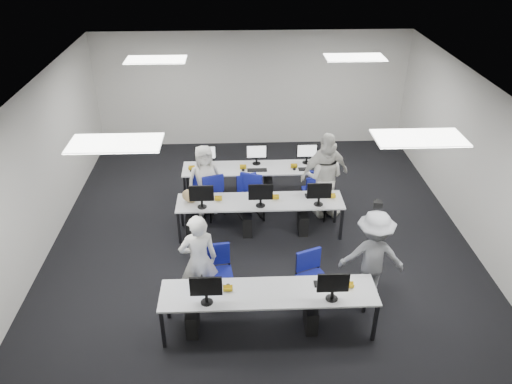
{
  "coord_description": "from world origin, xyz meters",
  "views": [
    {
      "loc": [
        -0.42,
        -7.98,
        5.68
      ],
      "look_at": [
        -0.08,
        0.08,
        1.0
      ],
      "focal_mm": 35.0,
      "sensor_mm": 36.0,
      "label": 1
    }
  ],
  "objects_px": {
    "chair_5": "(212,199)",
    "student_3": "(324,175)",
    "desk_front": "(269,295)",
    "student_2": "(205,180)",
    "chair_4": "(316,203)",
    "chair_2": "(203,204)",
    "chair_7": "(313,199)",
    "photographer": "(373,256)",
    "desk_mid": "(260,203)",
    "chair_3": "(250,205)",
    "student_1": "(324,178)",
    "chair_1": "(313,288)",
    "chair_0": "(218,285)",
    "student_0": "(199,261)",
    "chair_6": "(254,198)"
  },
  "relations": [
    {
      "from": "chair_5",
      "to": "student_3",
      "type": "bearing_deg",
      "value": -21.57
    },
    {
      "from": "desk_front",
      "to": "student_2",
      "type": "xyz_separation_m",
      "value": [
        -1.09,
        3.45,
        0.07
      ]
    },
    {
      "from": "chair_4",
      "to": "chair_2",
      "type": "bearing_deg",
      "value": -164.97
    },
    {
      "from": "chair_7",
      "to": "photographer",
      "type": "relative_size",
      "value": 0.54
    },
    {
      "from": "desk_mid",
      "to": "chair_4",
      "type": "height_order",
      "value": "chair_4"
    },
    {
      "from": "desk_front",
      "to": "chair_3",
      "type": "xyz_separation_m",
      "value": [
        -0.17,
        3.16,
        -0.39
      ]
    },
    {
      "from": "chair_2",
      "to": "chair_3",
      "type": "height_order",
      "value": "chair_2"
    },
    {
      "from": "chair_2",
      "to": "student_1",
      "type": "distance_m",
      "value": 2.56
    },
    {
      "from": "chair_5",
      "to": "chair_1",
      "type": "bearing_deg",
      "value": -76.54
    },
    {
      "from": "chair_7",
      "to": "desk_mid",
      "type": "bearing_deg",
      "value": -149.35
    },
    {
      "from": "desk_front",
      "to": "chair_2",
      "type": "relative_size",
      "value": 3.43
    },
    {
      "from": "chair_2",
      "to": "chair_7",
      "type": "height_order",
      "value": "chair_2"
    },
    {
      "from": "chair_2",
      "to": "student_3",
      "type": "height_order",
      "value": "student_3"
    },
    {
      "from": "chair_0",
      "to": "student_0",
      "type": "relative_size",
      "value": 0.59
    },
    {
      "from": "desk_front",
      "to": "student_1",
      "type": "xyz_separation_m",
      "value": [
        1.35,
        3.32,
        0.13
      ]
    },
    {
      "from": "chair_6",
      "to": "student_0",
      "type": "distance_m",
      "value": 2.98
    },
    {
      "from": "chair_0",
      "to": "student_2",
      "type": "xyz_separation_m",
      "value": [
        -0.32,
        2.77,
        0.44
      ]
    },
    {
      "from": "desk_front",
      "to": "student_0",
      "type": "bearing_deg",
      "value": 147.87
    },
    {
      "from": "chair_1",
      "to": "chair_4",
      "type": "bearing_deg",
      "value": 58.71
    },
    {
      "from": "chair_2",
      "to": "chair_6",
      "type": "relative_size",
      "value": 0.95
    },
    {
      "from": "student_0",
      "to": "student_3",
      "type": "bearing_deg",
      "value": -146.03
    },
    {
      "from": "chair_4",
      "to": "desk_front",
      "type": "bearing_deg",
      "value": -94.47
    },
    {
      "from": "chair_7",
      "to": "student_0",
      "type": "relative_size",
      "value": 0.53
    },
    {
      "from": "chair_0",
      "to": "chair_1",
      "type": "height_order",
      "value": "chair_0"
    },
    {
      "from": "chair_1",
      "to": "student_3",
      "type": "xyz_separation_m",
      "value": [
        0.59,
        2.72,
        0.62
      ]
    },
    {
      "from": "student_1",
      "to": "desk_mid",
      "type": "bearing_deg",
      "value": 47.94
    },
    {
      "from": "chair_2",
      "to": "student_3",
      "type": "xyz_separation_m",
      "value": [
        2.5,
        0.03,
        0.61
      ]
    },
    {
      "from": "chair_4",
      "to": "photographer",
      "type": "relative_size",
      "value": 0.57
    },
    {
      "from": "chair_7",
      "to": "student_1",
      "type": "relative_size",
      "value": 0.54
    },
    {
      "from": "desk_front",
      "to": "photographer",
      "type": "bearing_deg",
      "value": 22.3
    },
    {
      "from": "chair_6",
      "to": "student_2",
      "type": "distance_m",
      "value": 1.11
    },
    {
      "from": "chair_3",
      "to": "photographer",
      "type": "height_order",
      "value": "photographer"
    },
    {
      "from": "chair_1",
      "to": "chair_4",
      "type": "relative_size",
      "value": 1.01
    },
    {
      "from": "chair_7",
      "to": "chair_2",
      "type": "bearing_deg",
      "value": 179.88
    },
    {
      "from": "desk_front",
      "to": "photographer",
      "type": "relative_size",
      "value": 1.99
    },
    {
      "from": "chair_2",
      "to": "desk_mid",
      "type": "bearing_deg",
      "value": -21.41
    },
    {
      "from": "student_3",
      "to": "photographer",
      "type": "xyz_separation_m",
      "value": [
        0.37,
        -2.58,
        -0.1
      ]
    },
    {
      "from": "chair_3",
      "to": "student_1",
      "type": "distance_m",
      "value": 1.62
    },
    {
      "from": "chair_7",
      "to": "desk_front",
      "type": "bearing_deg",
      "value": -112.57
    },
    {
      "from": "photographer",
      "to": "chair_7",
      "type": "bearing_deg",
      "value": -71.72
    },
    {
      "from": "chair_3",
      "to": "student_1",
      "type": "bearing_deg",
      "value": -15.39
    },
    {
      "from": "chair_1",
      "to": "student_3",
      "type": "height_order",
      "value": "student_3"
    },
    {
      "from": "chair_2",
      "to": "student_3",
      "type": "distance_m",
      "value": 2.57
    },
    {
      "from": "chair_5",
      "to": "student_0",
      "type": "xyz_separation_m",
      "value": [
        -0.08,
        -2.77,
        0.53
      ]
    },
    {
      "from": "chair_5",
      "to": "chair_7",
      "type": "distance_m",
      "value": 2.14
    },
    {
      "from": "chair_2",
      "to": "chair_4",
      "type": "xyz_separation_m",
      "value": [
        2.36,
        -0.05,
        -0.01
      ]
    },
    {
      "from": "chair_3",
      "to": "student_3",
      "type": "distance_m",
      "value": 1.64
    },
    {
      "from": "chair_1",
      "to": "chair_3",
      "type": "bearing_deg",
      "value": 88.06
    },
    {
      "from": "chair_0",
      "to": "chair_6",
      "type": "xyz_separation_m",
      "value": [
        0.7,
        2.74,
        0.0
      ]
    },
    {
      "from": "chair_0",
      "to": "chair_7",
      "type": "xyz_separation_m",
      "value": [
        1.94,
        2.71,
        -0.03
      ]
    }
  ]
}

